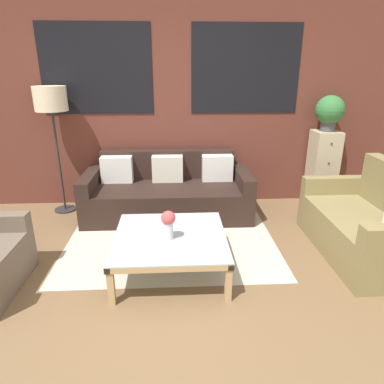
{
  "coord_description": "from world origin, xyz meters",
  "views": [
    {
      "loc": [
        0.02,
        -2.23,
        1.82
      ],
      "look_at": [
        0.2,
        1.25,
        0.55
      ],
      "focal_mm": 32.0,
      "sensor_mm": 36.0,
      "label": 1
    }
  ],
  "objects_px": {
    "coffee_table": "(170,240)",
    "potted_plant": "(330,111)",
    "drawer_cabinet": "(322,169)",
    "settee_vintage": "(368,226)",
    "floor_lamp": "(51,104)",
    "flower_vase": "(168,222)",
    "couch_dark": "(168,193)"
  },
  "relations": [
    {
      "from": "floor_lamp",
      "to": "settee_vintage",
      "type": "bearing_deg",
      "value": -21.07
    },
    {
      "from": "couch_dark",
      "to": "flower_vase",
      "type": "relative_size",
      "value": 7.83
    },
    {
      "from": "floor_lamp",
      "to": "flower_vase",
      "type": "height_order",
      "value": "floor_lamp"
    },
    {
      "from": "coffee_table",
      "to": "potted_plant",
      "type": "relative_size",
      "value": 2.23
    },
    {
      "from": "potted_plant",
      "to": "drawer_cabinet",
      "type": "bearing_deg",
      "value": -90.0
    },
    {
      "from": "flower_vase",
      "to": "potted_plant",
      "type": "bearing_deg",
      "value": 38.36
    },
    {
      "from": "couch_dark",
      "to": "coffee_table",
      "type": "xyz_separation_m",
      "value": [
        0.04,
        -1.36,
        0.03
      ]
    },
    {
      "from": "coffee_table",
      "to": "flower_vase",
      "type": "xyz_separation_m",
      "value": [
        -0.01,
        -0.06,
        0.21
      ]
    },
    {
      "from": "floor_lamp",
      "to": "potted_plant",
      "type": "bearing_deg",
      "value": 0.87
    },
    {
      "from": "settee_vintage",
      "to": "coffee_table",
      "type": "bearing_deg",
      "value": -173.86
    },
    {
      "from": "drawer_cabinet",
      "to": "potted_plant",
      "type": "relative_size",
      "value": 2.24
    },
    {
      "from": "settee_vintage",
      "to": "flower_vase",
      "type": "distance_m",
      "value": 2.04
    },
    {
      "from": "coffee_table",
      "to": "drawer_cabinet",
      "type": "distance_m",
      "value": 2.63
    },
    {
      "from": "flower_vase",
      "to": "coffee_table",
      "type": "bearing_deg",
      "value": 78.49
    },
    {
      "from": "couch_dark",
      "to": "drawer_cabinet",
      "type": "xyz_separation_m",
      "value": [
        2.12,
        0.23,
        0.23
      ]
    },
    {
      "from": "couch_dark",
      "to": "floor_lamp",
      "type": "height_order",
      "value": "floor_lamp"
    },
    {
      "from": "coffee_table",
      "to": "drawer_cabinet",
      "type": "relative_size",
      "value": 0.99
    },
    {
      "from": "drawer_cabinet",
      "to": "coffee_table",
      "type": "bearing_deg",
      "value": -142.45
    },
    {
      "from": "settee_vintage",
      "to": "floor_lamp",
      "type": "distance_m",
      "value": 3.85
    },
    {
      "from": "couch_dark",
      "to": "drawer_cabinet",
      "type": "relative_size",
      "value": 2.04
    },
    {
      "from": "drawer_cabinet",
      "to": "potted_plant",
      "type": "bearing_deg",
      "value": 90.0
    },
    {
      "from": "coffee_table",
      "to": "potted_plant",
      "type": "xyz_separation_m",
      "value": [
        2.08,
        1.6,
        0.97
      ]
    },
    {
      "from": "settee_vintage",
      "to": "drawer_cabinet",
      "type": "distance_m",
      "value": 1.4
    },
    {
      "from": "potted_plant",
      "to": "flower_vase",
      "type": "bearing_deg",
      "value": -141.64
    },
    {
      "from": "settee_vintage",
      "to": "drawer_cabinet",
      "type": "bearing_deg",
      "value": 87.03
    },
    {
      "from": "coffee_table",
      "to": "flower_vase",
      "type": "bearing_deg",
      "value": -101.51
    },
    {
      "from": "drawer_cabinet",
      "to": "flower_vase",
      "type": "height_order",
      "value": "drawer_cabinet"
    },
    {
      "from": "drawer_cabinet",
      "to": "potted_plant",
      "type": "xyz_separation_m",
      "value": [
        0.0,
        0.0,
        0.77
      ]
    },
    {
      "from": "settee_vintage",
      "to": "flower_vase",
      "type": "bearing_deg",
      "value": -172.33
    },
    {
      "from": "couch_dark",
      "to": "coffee_table",
      "type": "relative_size",
      "value": 2.05
    },
    {
      "from": "potted_plant",
      "to": "coffee_table",
      "type": "bearing_deg",
      "value": -142.44
    },
    {
      "from": "drawer_cabinet",
      "to": "settee_vintage",
      "type": "bearing_deg",
      "value": -92.97
    }
  ]
}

